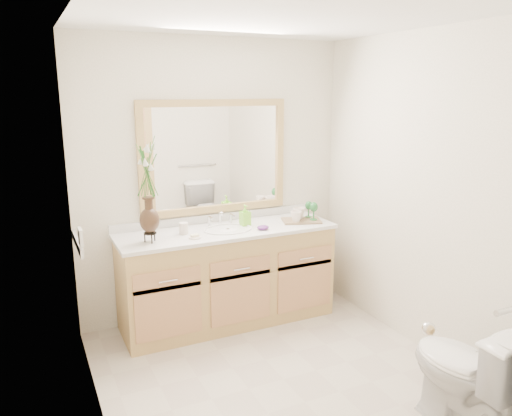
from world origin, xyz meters
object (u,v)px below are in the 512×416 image
flower_vase (147,179)px  soap_bottle (245,216)px  tumbler (184,228)px  tray (301,221)px  toilet (467,374)px

flower_vase → soap_bottle: 0.96m
flower_vase → tumbler: flower_vase is taller
soap_bottle → flower_vase: bearing=-173.4°
tumbler → tray: (1.06, -0.07, -0.04)m
soap_bottle → tray: bearing=-14.4°
soap_bottle → toilet: bearing=-78.1°
flower_vase → tray: bearing=1.3°
toilet → tumbler: size_ratio=8.03×
toilet → tray: (-0.01, 1.88, 0.47)m
toilet → soap_bottle: bearing=-75.6°
toilet → soap_bottle: (-0.51, 1.99, 0.54)m
toilet → tray: size_ratio=2.27×
flower_vase → tray: size_ratio=2.19×
toilet → tumbler: (-1.07, 1.95, 0.51)m
flower_vase → tumbler: size_ratio=7.77×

